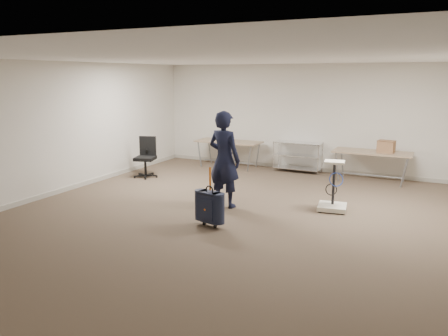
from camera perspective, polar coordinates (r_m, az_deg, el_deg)
The scene contains 10 objects.
ground at distance 7.93m, azimuth 0.59°, elevation -6.44°, with size 9.00×9.00×0.00m, color #4D3B2F.
room_shell at distance 9.12m, azimuth 4.37°, elevation -3.65°, with size 8.00×9.00×9.00m.
folding_table_left at distance 12.04m, azimuth 0.60°, elevation 3.30°, with size 1.80×0.75×0.73m.
folding_table_right at distance 10.96m, azimuth 18.81°, elevation 1.78°, with size 1.80×0.75×0.73m.
wire_shelf at distance 11.63m, azimuth 9.61°, elevation 1.64°, with size 1.22×0.47×0.80m.
person at distance 8.36m, azimuth 0.03°, elevation 1.14°, with size 0.68×0.45×1.86m, color black.
suitcase at distance 7.35m, azimuth -1.90°, elevation -5.09°, with size 0.41×0.29×1.02m.
office_chair at distance 11.11m, azimuth -10.16°, elevation 0.41°, with size 0.61×0.61×1.00m.
equipment_cart at distance 8.51m, azimuth 14.01°, elevation -3.75°, with size 0.59×0.59×0.95m.
cardboard_box at distance 10.93m, azimuth 20.42°, elevation 2.65°, with size 0.37×0.28×0.28m, color #906443.
Camera 1 is at (3.25, -6.77, 2.52)m, focal length 35.00 mm.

